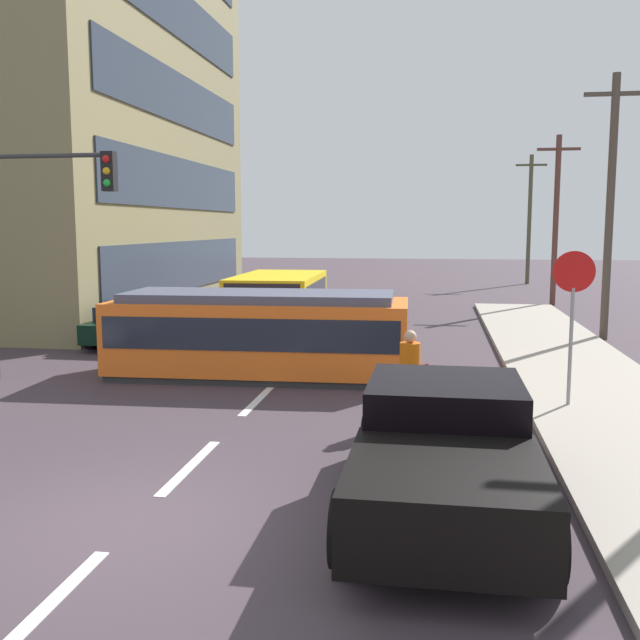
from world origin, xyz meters
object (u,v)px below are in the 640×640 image
parked_sedan_mid (139,323)px  stop_sign (573,296)px  utility_pole_far (556,217)px  pickup_truck_parked (445,450)px  traffic_light_mast (38,218)px  utility_pole_mid (610,203)px  pedestrian_crossing (410,371)px  city_bus (279,300)px  streetcar_tram (260,333)px  utility_pole_distant (529,217)px

parked_sedan_mid → stop_sign: 12.90m
parked_sedan_mid → utility_pole_far: size_ratio=0.56×
pickup_truck_parked → traffic_light_mast: (-8.79, 6.25, 2.85)m
utility_pole_far → utility_pole_mid: bearing=-89.9°
pedestrian_crossing → pickup_truck_parked: 4.01m
city_bus → utility_pole_mid: utility_pole_mid is taller
pedestrian_crossing → stop_sign: size_ratio=0.58×
city_bus → utility_pole_far: 14.48m
parked_sedan_mid → utility_pole_far: bearing=42.5°
streetcar_tram → pickup_truck_parked: (4.15, -7.56, -0.22)m
parked_sedan_mid → stop_sign: bearing=-29.2°
utility_pole_far → parked_sedan_mid: bearing=-137.5°
parked_sedan_mid → utility_pole_mid: bearing=11.8°
streetcar_tram → utility_pole_mid: bearing=36.9°
stop_sign → utility_pole_far: size_ratio=0.39×
pickup_truck_parked → utility_pole_distant: bearing=81.6°
pickup_truck_parked → streetcar_tram: bearing=118.7°
utility_pole_mid → utility_pole_far: (-0.02, 9.73, -0.30)m
stop_sign → utility_pole_mid: (2.64, 9.14, 1.96)m
utility_pole_mid → traffic_light_mast: bearing=-149.4°
city_bus → pedestrian_crossing: size_ratio=3.22×
pedestrian_crossing → stop_sign: (2.92, 1.31, 1.25)m
streetcar_tram → pickup_truck_parked: 8.63m
city_bus → stop_sign: stop_sign is taller
parked_sedan_mid → pickup_truck_parked: bearing=-52.6°
pedestrian_crossing → parked_sedan_mid: bearing=137.5°
streetcar_tram → pedestrian_crossing: (3.60, -3.59, -0.07)m
stop_sign → traffic_light_mast: (-11.16, 0.97, 1.45)m
stop_sign → traffic_light_mast: bearing=175.0°
streetcar_tram → pedestrian_crossing: 5.08m
utility_pole_mid → utility_pole_distant: utility_pole_mid is taller
pickup_truck_parked → utility_pole_far: 24.86m
utility_pole_distant → parked_sedan_mid: bearing=-119.8°
utility_pole_mid → utility_pole_distant: bearing=89.0°
streetcar_tram → stop_sign: stop_sign is taller
pedestrian_crossing → stop_sign: 3.44m
pedestrian_crossing → utility_pole_far: bearing=74.6°
streetcar_tram → pickup_truck_parked: streetcar_tram is taller
stop_sign → pickup_truck_parked: bearing=-114.2°
pickup_truck_parked → utility_pole_mid: bearing=70.9°
city_bus → utility_pole_distant: (10.54, 22.05, 2.92)m
utility_pole_far → utility_pole_distant: (0.39, 12.10, 0.16)m
pickup_truck_parked → city_bus: bearing=109.9°
parked_sedan_mid → traffic_light_mast: 6.08m
city_bus → pedestrian_crossing: city_bus is taller
streetcar_tram → city_bus: (-1.01, 6.64, 0.07)m
city_bus → stop_sign: size_ratio=1.87×
utility_pole_far → utility_pole_distant: bearing=88.2°
utility_pole_distant → traffic_light_mast: bearing=-115.3°
city_bus → utility_pole_mid: (10.16, 0.22, 3.06)m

